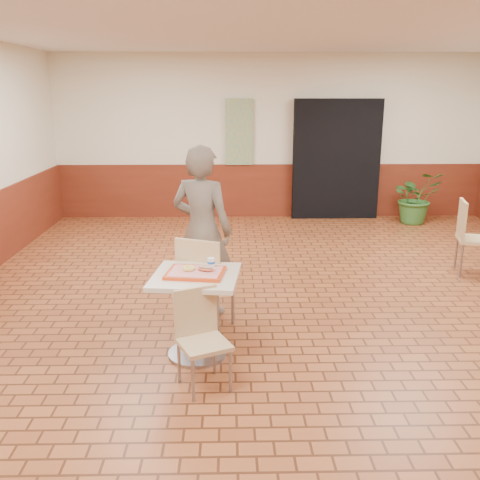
{
  "coord_description": "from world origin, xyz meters",
  "views": [
    {
      "loc": [
        -0.8,
        -5.04,
        2.32
      ],
      "look_at": [
        -0.69,
        -0.11,
        0.95
      ],
      "focal_mm": 40.0,
      "sensor_mm": 36.0,
      "label": 1
    }
  ],
  "objects_px": {
    "paper_cup": "(211,263)",
    "chair_second_left": "(470,233)",
    "chair_main_front": "(201,333)",
    "customer": "(202,231)",
    "chair_main_back": "(203,280)",
    "potted_plant": "(416,197)",
    "main_table": "(196,301)",
    "serving_tray": "(195,273)",
    "ring_donut": "(188,268)",
    "long_john_donut": "(206,269)"
  },
  "relations": [
    {
      "from": "chair_main_front",
      "to": "customer",
      "type": "distance_m",
      "value": 1.58
    },
    {
      "from": "chair_second_left",
      "to": "potted_plant",
      "type": "bearing_deg",
      "value": 8.64
    },
    {
      "from": "chair_main_back",
      "to": "customer",
      "type": "distance_m",
      "value": 0.65
    },
    {
      "from": "customer",
      "to": "ring_donut",
      "type": "relative_size",
      "value": 16.01
    },
    {
      "from": "serving_tray",
      "to": "long_john_donut",
      "type": "height_order",
      "value": "long_john_donut"
    },
    {
      "from": "customer",
      "to": "chair_second_left",
      "type": "bearing_deg",
      "value": -139.19
    },
    {
      "from": "serving_tray",
      "to": "ring_donut",
      "type": "height_order",
      "value": "ring_donut"
    },
    {
      "from": "chair_main_back",
      "to": "chair_second_left",
      "type": "distance_m",
      "value": 3.82
    },
    {
      "from": "serving_tray",
      "to": "long_john_donut",
      "type": "bearing_deg",
      "value": -1.39
    },
    {
      "from": "long_john_donut",
      "to": "paper_cup",
      "type": "distance_m",
      "value": 0.11
    },
    {
      "from": "chair_main_front",
      "to": "customer",
      "type": "height_order",
      "value": "customer"
    },
    {
      "from": "chair_main_back",
      "to": "serving_tray",
      "type": "relative_size",
      "value": 2.0
    },
    {
      "from": "customer",
      "to": "paper_cup",
      "type": "relative_size",
      "value": 20.83
    },
    {
      "from": "main_table",
      "to": "ring_donut",
      "type": "xyz_separation_m",
      "value": [
        -0.06,
        0.03,
        0.3
      ]
    },
    {
      "from": "customer",
      "to": "chair_second_left",
      "type": "relative_size",
      "value": 1.87
    },
    {
      "from": "main_table",
      "to": "chair_main_front",
      "type": "height_order",
      "value": "chair_main_front"
    },
    {
      "from": "main_table",
      "to": "chair_main_front",
      "type": "distance_m",
      "value": 0.49
    },
    {
      "from": "ring_donut",
      "to": "customer",
      "type": "bearing_deg",
      "value": 85.85
    },
    {
      "from": "paper_cup",
      "to": "chair_main_back",
      "type": "bearing_deg",
      "value": 103.45
    },
    {
      "from": "chair_main_front",
      "to": "paper_cup",
      "type": "relative_size",
      "value": 9.25
    },
    {
      "from": "paper_cup",
      "to": "chair_second_left",
      "type": "bearing_deg",
      "value": 32.86
    },
    {
      "from": "paper_cup",
      "to": "potted_plant",
      "type": "bearing_deg",
      "value": 54.23
    },
    {
      "from": "serving_tray",
      "to": "paper_cup",
      "type": "xyz_separation_m",
      "value": [
        0.13,
        0.1,
        0.06
      ]
    },
    {
      "from": "chair_main_back",
      "to": "ring_donut",
      "type": "bearing_deg",
      "value": 99.52
    },
    {
      "from": "ring_donut",
      "to": "potted_plant",
      "type": "height_order",
      "value": "potted_plant"
    },
    {
      "from": "long_john_donut",
      "to": "paper_cup",
      "type": "relative_size",
      "value": 1.77
    },
    {
      "from": "main_table",
      "to": "chair_main_front",
      "type": "relative_size",
      "value": 0.97
    },
    {
      "from": "chair_main_front",
      "to": "long_john_donut",
      "type": "distance_m",
      "value": 0.61
    },
    {
      "from": "serving_tray",
      "to": "chair_main_front",
      "type": "bearing_deg",
      "value": -82.62
    },
    {
      "from": "chair_main_back",
      "to": "chair_second_left",
      "type": "bearing_deg",
      "value": -130.26
    },
    {
      "from": "main_table",
      "to": "chair_second_left",
      "type": "xyz_separation_m",
      "value": [
        3.44,
        2.23,
        0.02
      ]
    },
    {
      "from": "chair_main_back",
      "to": "paper_cup",
      "type": "xyz_separation_m",
      "value": [
        0.09,
        -0.38,
        0.3
      ]
    },
    {
      "from": "main_table",
      "to": "ring_donut",
      "type": "relative_size",
      "value": 6.9
    },
    {
      "from": "chair_main_front",
      "to": "paper_cup",
      "type": "xyz_separation_m",
      "value": [
        0.07,
        0.58,
        0.41
      ]
    },
    {
      "from": "long_john_donut",
      "to": "chair_second_left",
      "type": "bearing_deg",
      "value": 33.74
    },
    {
      "from": "chair_main_front",
      "to": "serving_tray",
      "type": "height_order",
      "value": "serving_tray"
    },
    {
      "from": "main_table",
      "to": "ring_donut",
      "type": "distance_m",
      "value": 0.31
    },
    {
      "from": "ring_donut",
      "to": "chair_second_left",
      "type": "relative_size",
      "value": 0.12
    },
    {
      "from": "chair_second_left",
      "to": "chair_main_back",
      "type": "bearing_deg",
      "value": 130.74
    },
    {
      "from": "long_john_donut",
      "to": "chair_second_left",
      "type": "distance_m",
      "value": 4.04
    },
    {
      "from": "main_table",
      "to": "chair_second_left",
      "type": "distance_m",
      "value": 4.1
    },
    {
      "from": "chair_main_back",
      "to": "customer",
      "type": "height_order",
      "value": "customer"
    },
    {
      "from": "main_table",
      "to": "long_john_donut",
      "type": "height_order",
      "value": "long_john_donut"
    },
    {
      "from": "serving_tray",
      "to": "ring_donut",
      "type": "distance_m",
      "value": 0.08
    },
    {
      "from": "chair_main_front",
      "to": "chair_second_left",
      "type": "xyz_separation_m",
      "value": [
        3.38,
        2.72,
        0.09
      ]
    },
    {
      "from": "main_table",
      "to": "potted_plant",
      "type": "relative_size",
      "value": 0.82
    },
    {
      "from": "customer",
      "to": "ring_donut",
      "type": "xyz_separation_m",
      "value": [
        -0.07,
        -1.0,
        -0.08
      ]
    },
    {
      "from": "long_john_donut",
      "to": "potted_plant",
      "type": "bearing_deg",
      "value": 54.45
    },
    {
      "from": "chair_main_back",
      "to": "long_john_donut",
      "type": "height_order",
      "value": "chair_main_back"
    },
    {
      "from": "chair_main_front",
      "to": "long_john_donut",
      "type": "height_order",
      "value": "long_john_donut"
    }
  ]
}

